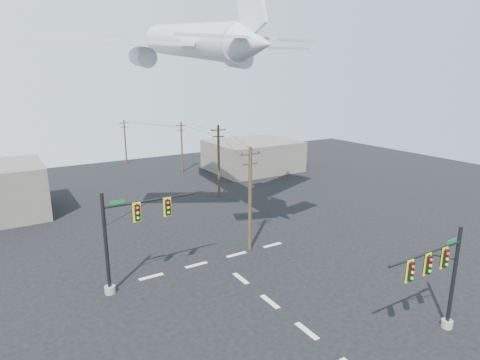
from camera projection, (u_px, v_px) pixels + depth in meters
ground at (307, 331)px, 25.32m from camera, size 120.00×120.00×0.00m
lane_markings at (259, 293)px, 29.73m from camera, size 14.00×21.20×0.01m
signal_mast_near at (440, 279)px, 23.88m from camera, size 6.70×0.76×6.88m
signal_mast_far at (127, 237)px, 29.47m from camera, size 7.47×0.85×7.77m
utility_pole_a at (250, 198)px, 36.02m from camera, size 1.93×0.32×9.67m
utility_pole_b at (219, 160)px, 52.83m from camera, size 1.89×0.69×9.58m
utility_pole_c at (182, 146)px, 66.90m from camera, size 1.71×0.42×8.42m
utility_pole_d at (125, 141)px, 74.09m from camera, size 1.65×0.28×7.98m
power_lines at (191, 130)px, 56.25m from camera, size 9.11×44.91×1.36m
airliner at (192, 42)px, 38.21m from camera, size 27.38×28.79×7.46m
building_right at (253, 156)px, 68.87m from camera, size 14.00×12.00×5.00m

